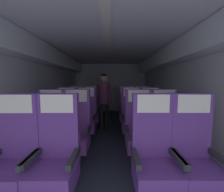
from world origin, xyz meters
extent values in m
cube|color=#2D3342|center=(0.00, 3.22, -0.01)|extent=(3.43, 6.84, 0.02)
cube|color=silver|center=(-1.61, 3.22, 1.07)|extent=(0.08, 6.44, 2.14)
cube|color=silver|center=(1.61, 3.22, 1.07)|extent=(0.08, 6.44, 2.14)
cube|color=silver|center=(0.00, 3.22, 2.14)|extent=(3.31, 6.44, 0.06)
cube|color=silver|center=(0.00, 6.46, 1.07)|extent=(3.31, 0.06, 2.14)
cube|color=silver|center=(-1.40, 3.22, 1.92)|extent=(0.34, 6.18, 0.36)
cube|color=silver|center=(1.40, 3.22, 1.92)|extent=(0.34, 6.18, 0.36)
cube|color=white|center=(0.00, 3.22, 2.10)|extent=(0.12, 5.80, 0.02)
cylinder|color=white|center=(1.57, 3.22, 1.11)|extent=(0.01, 0.26, 0.26)
cylinder|color=white|center=(1.57, 4.83, 1.11)|extent=(0.01, 0.26, 0.26)
cube|color=#5B3384|center=(-0.97, 1.30, 0.35)|extent=(0.44, 0.46, 0.24)
cube|color=#5B3384|center=(-0.97, 1.49, 0.84)|extent=(0.44, 0.08, 0.73)
cube|color=#28282D|center=(-0.76, 1.30, 0.56)|extent=(0.05, 0.39, 0.06)
cube|color=silver|center=(-0.97, 1.45, 1.09)|extent=(0.35, 0.01, 0.20)
cube|color=#5B3384|center=(-0.53, 1.32, 0.35)|extent=(0.44, 0.46, 0.24)
cube|color=#5B3384|center=(-0.53, 1.51, 0.84)|extent=(0.44, 0.08, 0.73)
cube|color=#28282D|center=(-0.32, 1.32, 0.56)|extent=(0.05, 0.39, 0.06)
cube|color=#28282D|center=(-0.74, 1.32, 0.56)|extent=(0.05, 0.39, 0.06)
cube|color=silver|center=(-0.53, 1.46, 1.09)|extent=(0.35, 0.01, 0.20)
cube|color=#5B3384|center=(0.97, 1.32, 0.35)|extent=(0.44, 0.46, 0.24)
cube|color=#5B3384|center=(0.97, 1.51, 0.84)|extent=(0.44, 0.08, 0.73)
cube|color=#28282D|center=(1.18, 1.32, 0.56)|extent=(0.05, 0.39, 0.06)
cube|color=#28282D|center=(0.75, 1.32, 0.56)|extent=(0.05, 0.39, 0.06)
cube|color=silver|center=(0.97, 1.46, 1.09)|extent=(0.35, 0.01, 0.20)
cube|color=#5B3384|center=(0.53, 1.32, 0.35)|extent=(0.44, 0.46, 0.24)
cube|color=#5B3384|center=(0.53, 1.51, 0.84)|extent=(0.44, 0.08, 0.73)
cube|color=#28282D|center=(0.74, 1.32, 0.56)|extent=(0.05, 0.39, 0.06)
cube|color=#28282D|center=(0.31, 1.32, 0.56)|extent=(0.05, 0.39, 0.06)
cube|color=silver|center=(0.53, 1.47, 1.09)|extent=(0.35, 0.01, 0.20)
cube|color=#38383D|center=(-0.95, 2.17, 0.12)|extent=(0.16, 0.17, 0.24)
cube|color=#753D8E|center=(-0.95, 2.17, 0.35)|extent=(0.44, 0.46, 0.24)
cube|color=#753D8E|center=(-0.95, 2.36, 0.84)|extent=(0.44, 0.08, 0.73)
cube|color=#28282D|center=(-0.74, 2.17, 0.56)|extent=(0.05, 0.39, 0.06)
cube|color=#28282D|center=(-1.16, 2.17, 0.56)|extent=(0.05, 0.39, 0.06)
cube|color=silver|center=(-0.95, 2.32, 1.09)|extent=(0.35, 0.01, 0.20)
cube|color=#38383D|center=(-0.53, 2.18, 0.12)|extent=(0.16, 0.17, 0.24)
cube|color=#753D8E|center=(-0.53, 2.18, 0.35)|extent=(0.44, 0.46, 0.24)
cube|color=#753D8E|center=(-0.53, 2.37, 0.84)|extent=(0.44, 0.08, 0.73)
cube|color=#28282D|center=(-0.32, 2.18, 0.56)|extent=(0.05, 0.39, 0.06)
cube|color=#28282D|center=(-0.74, 2.18, 0.56)|extent=(0.05, 0.39, 0.06)
cube|color=silver|center=(-0.53, 2.32, 1.09)|extent=(0.35, 0.01, 0.20)
cube|color=#38383D|center=(0.96, 2.18, 0.12)|extent=(0.16, 0.17, 0.24)
cube|color=#753D8E|center=(0.96, 2.18, 0.35)|extent=(0.44, 0.46, 0.24)
cube|color=#753D8E|center=(0.96, 2.37, 0.84)|extent=(0.44, 0.08, 0.73)
cube|color=#28282D|center=(1.17, 2.18, 0.56)|extent=(0.05, 0.39, 0.06)
cube|color=#28282D|center=(0.75, 2.18, 0.56)|extent=(0.05, 0.39, 0.06)
cube|color=silver|center=(0.96, 2.33, 1.09)|extent=(0.35, 0.01, 0.20)
cube|color=#38383D|center=(0.52, 2.18, 0.12)|extent=(0.16, 0.17, 0.24)
cube|color=#753D8E|center=(0.52, 2.18, 0.35)|extent=(0.44, 0.46, 0.24)
cube|color=#753D8E|center=(0.52, 2.37, 0.84)|extent=(0.44, 0.08, 0.73)
cube|color=#28282D|center=(0.73, 2.18, 0.56)|extent=(0.05, 0.39, 0.06)
cube|color=#28282D|center=(0.31, 2.18, 0.56)|extent=(0.05, 0.39, 0.06)
cube|color=silver|center=(0.52, 2.32, 1.09)|extent=(0.35, 0.01, 0.20)
cube|color=#38383D|center=(-0.96, 3.05, 0.12)|extent=(0.16, 0.17, 0.24)
cube|color=#753D8E|center=(-0.96, 3.05, 0.35)|extent=(0.44, 0.46, 0.24)
cube|color=#753D8E|center=(-0.96, 3.24, 0.84)|extent=(0.44, 0.08, 0.73)
cube|color=#28282D|center=(-0.75, 3.05, 0.56)|extent=(0.05, 0.39, 0.06)
cube|color=#28282D|center=(-1.17, 3.05, 0.56)|extent=(0.05, 0.39, 0.06)
cube|color=silver|center=(-0.96, 3.20, 1.09)|extent=(0.35, 0.01, 0.20)
cube|color=#38383D|center=(-0.52, 3.05, 0.12)|extent=(0.16, 0.17, 0.24)
cube|color=#753D8E|center=(-0.52, 3.05, 0.35)|extent=(0.44, 0.46, 0.24)
cube|color=#753D8E|center=(-0.52, 3.24, 0.84)|extent=(0.44, 0.08, 0.73)
cube|color=#28282D|center=(-0.30, 3.05, 0.56)|extent=(0.05, 0.39, 0.06)
cube|color=#28282D|center=(-0.73, 3.05, 0.56)|extent=(0.05, 0.39, 0.06)
cube|color=silver|center=(-0.52, 3.19, 1.09)|extent=(0.35, 0.01, 0.20)
cube|color=#38383D|center=(0.95, 3.04, 0.12)|extent=(0.16, 0.17, 0.24)
cube|color=#753D8E|center=(0.95, 3.04, 0.35)|extent=(0.44, 0.46, 0.24)
cube|color=#753D8E|center=(0.95, 3.23, 0.84)|extent=(0.44, 0.08, 0.73)
cube|color=#28282D|center=(1.16, 3.04, 0.56)|extent=(0.05, 0.39, 0.06)
cube|color=#28282D|center=(0.74, 3.04, 0.56)|extent=(0.05, 0.39, 0.06)
cube|color=silver|center=(0.95, 3.18, 1.09)|extent=(0.35, 0.01, 0.20)
cube|color=#38383D|center=(0.52, 3.05, 0.12)|extent=(0.16, 0.17, 0.24)
cube|color=#753D8E|center=(0.52, 3.05, 0.35)|extent=(0.44, 0.46, 0.24)
cube|color=#753D8E|center=(0.52, 3.24, 0.84)|extent=(0.44, 0.08, 0.73)
cube|color=#28282D|center=(0.73, 3.05, 0.56)|extent=(0.05, 0.39, 0.06)
cube|color=#28282D|center=(0.31, 3.05, 0.56)|extent=(0.05, 0.39, 0.06)
cube|color=silver|center=(0.52, 3.20, 1.09)|extent=(0.35, 0.01, 0.20)
cube|color=#38383D|center=(-0.96, 3.91, 0.12)|extent=(0.16, 0.17, 0.24)
cube|color=#753D8E|center=(-0.96, 3.91, 0.35)|extent=(0.44, 0.46, 0.24)
cube|color=#753D8E|center=(-0.96, 4.10, 0.84)|extent=(0.44, 0.08, 0.73)
cube|color=#28282D|center=(-0.74, 3.91, 0.56)|extent=(0.05, 0.39, 0.06)
cube|color=#28282D|center=(-1.17, 3.91, 0.56)|extent=(0.05, 0.39, 0.06)
cube|color=silver|center=(-0.96, 4.05, 1.09)|extent=(0.35, 0.01, 0.20)
cube|color=#38383D|center=(-0.51, 3.92, 0.12)|extent=(0.16, 0.17, 0.24)
cube|color=#753D8E|center=(-0.51, 3.92, 0.35)|extent=(0.44, 0.46, 0.24)
cube|color=#753D8E|center=(-0.51, 4.11, 0.84)|extent=(0.44, 0.08, 0.73)
cube|color=#28282D|center=(-0.30, 3.92, 0.56)|extent=(0.05, 0.39, 0.06)
cube|color=#28282D|center=(-0.72, 3.92, 0.56)|extent=(0.05, 0.39, 0.06)
cube|color=silver|center=(-0.51, 4.07, 1.09)|extent=(0.35, 0.01, 0.20)
cube|color=#38383D|center=(0.95, 3.91, 0.12)|extent=(0.16, 0.17, 0.24)
cube|color=#753D8E|center=(0.95, 3.91, 0.35)|extent=(0.44, 0.46, 0.24)
cube|color=#753D8E|center=(0.95, 4.10, 0.84)|extent=(0.44, 0.08, 0.73)
cube|color=#28282D|center=(1.16, 3.91, 0.56)|extent=(0.05, 0.39, 0.06)
cube|color=#28282D|center=(0.74, 3.91, 0.56)|extent=(0.05, 0.39, 0.06)
cube|color=silver|center=(0.95, 4.05, 1.09)|extent=(0.35, 0.01, 0.20)
cube|color=#38383D|center=(0.51, 3.90, 0.12)|extent=(0.16, 0.17, 0.24)
cube|color=#753D8E|center=(0.51, 3.90, 0.35)|extent=(0.44, 0.46, 0.24)
cube|color=#753D8E|center=(0.51, 4.09, 0.84)|extent=(0.44, 0.08, 0.73)
cube|color=#28282D|center=(0.72, 3.90, 0.56)|extent=(0.05, 0.39, 0.06)
cube|color=#28282D|center=(0.30, 3.90, 0.56)|extent=(0.05, 0.39, 0.06)
cube|color=silver|center=(0.51, 4.04, 1.09)|extent=(0.35, 0.01, 0.20)
cylinder|color=black|center=(-0.23, 3.83, 0.37)|extent=(0.11, 0.11, 0.73)
cylinder|color=black|center=(-0.07, 3.83, 0.37)|extent=(0.11, 0.11, 0.73)
cylinder|color=#5B2D4C|center=(-0.15, 3.83, 1.02)|extent=(0.28, 0.28, 0.57)
cylinder|color=#5B2D4C|center=(-0.33, 3.83, 0.99)|extent=(0.07, 0.07, 0.49)
cylinder|color=#5B2D4C|center=(0.03, 3.83, 0.99)|extent=(0.07, 0.07, 0.49)
sphere|color=tan|center=(-0.15, 3.83, 1.42)|extent=(0.21, 0.21, 0.21)
sphere|color=black|center=(-0.15, 3.83, 1.46)|extent=(0.18, 0.18, 0.18)
camera|label=1|loc=(0.07, -0.09, 1.33)|focal=23.11mm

